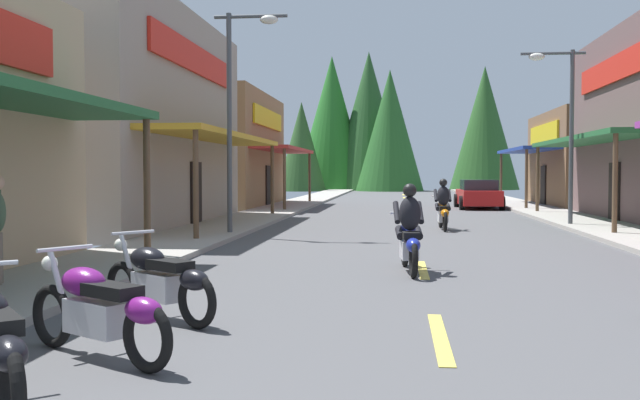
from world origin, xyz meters
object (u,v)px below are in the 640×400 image
streetlamp_left (240,91)px  motorcycle_parked_left_3 (159,279)px  motorcycle_parked_left_2 (98,308)px  rider_cruising_trailing (443,209)px  rider_cruising_lead (409,235)px  streetlamp_right (562,111)px  parked_car_curbside (478,194)px

streetlamp_left → motorcycle_parked_left_3: (1.46, -11.04, -3.48)m
motorcycle_parked_left_2 → rider_cruising_trailing: 16.27m
streetlamp_left → rider_cruising_lead: size_ratio=2.85×
rider_cruising_trailing → streetlamp_right: bearing=-70.9°
rider_cruising_lead → parked_car_curbside: 22.97m
motorcycle_parked_left_2 → parked_car_curbside: bearing=-71.2°
streetlamp_left → rider_cruising_trailing: streetlamp_left is taller
rider_cruising_trailing → parked_car_curbside: size_ratio=0.50×
motorcycle_parked_left_2 → parked_car_curbside: size_ratio=0.43×
rider_cruising_lead → streetlamp_right: bearing=-29.4°
streetlamp_left → streetlamp_right: streetlamp_left is taller
parked_car_curbside → streetlamp_left: bearing=152.5°
streetlamp_right → rider_cruising_trailing: streetlamp_right is taller
streetlamp_right → parked_car_curbside: (-1.29, 11.74, -3.03)m
rider_cruising_lead → motorcycle_parked_left_3: bearing=140.6°
streetlamp_left → motorcycle_parked_left_3: bearing=-82.4°
streetlamp_left → rider_cruising_lead: (4.50, -6.63, -3.31)m
motorcycle_parked_left_3 → rider_cruising_lead: bearing=-88.8°
streetlamp_right → motorcycle_parked_left_2: bearing=-114.9°
rider_cruising_trailing → rider_cruising_lead: bearing=171.4°
streetlamp_right → parked_car_curbside: streetlamp_right is taller
rider_cruising_trailing → parked_car_curbside: bearing=-12.4°
streetlamp_left → parked_car_curbside: 18.31m
motorcycle_parked_left_2 → rider_cruising_trailing: bearing=-73.1°
rider_cruising_lead → rider_cruising_trailing: same height
streetlamp_right → rider_cruising_lead: streetlamp_right is taller
streetlamp_left → motorcycle_parked_left_2: (1.50, -12.86, -3.48)m
motorcycle_parked_left_3 → rider_cruising_lead: 5.36m
motorcycle_parked_left_3 → parked_car_curbside: (6.73, 27.08, 0.20)m
streetlamp_left → streetlamp_right: size_ratio=1.08×
streetlamp_right → motorcycle_parked_left_3: (-8.02, -15.34, -3.23)m
rider_cruising_trailing → parked_car_curbside: 13.41m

